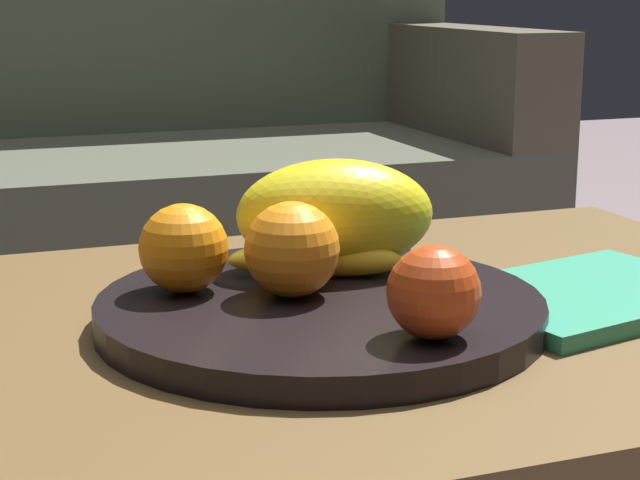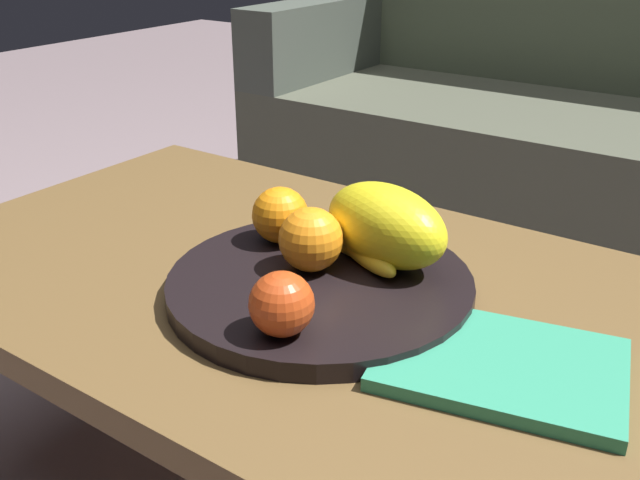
% 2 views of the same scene
% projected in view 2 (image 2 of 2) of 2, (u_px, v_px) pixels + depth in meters
% --- Properties ---
extents(coffee_table, '(1.13, 0.65, 0.42)m').
position_uv_depth(coffee_table, '(300.00, 306.00, 0.97)').
color(coffee_table, brown).
rests_on(coffee_table, ground_plane).
extents(couch, '(1.70, 0.70, 0.90)m').
position_uv_depth(couch, '(579.00, 140.00, 1.89)').
color(couch, '#46493B').
rests_on(couch, ground_plane).
extents(fruit_bowl, '(0.38, 0.38, 0.03)m').
position_uv_depth(fruit_bowl, '(320.00, 285.00, 0.90)').
color(fruit_bowl, black).
rests_on(fruit_bowl, coffee_table).
extents(melon_large_front, '(0.20, 0.14, 0.10)m').
position_uv_depth(melon_large_front, '(386.00, 225.00, 0.91)').
color(melon_large_front, yellow).
rests_on(melon_large_front, fruit_bowl).
extents(orange_front, '(0.08, 0.08, 0.08)m').
position_uv_depth(orange_front, '(311.00, 239.00, 0.90)').
color(orange_front, orange).
rests_on(orange_front, fruit_bowl).
extents(orange_left, '(0.08, 0.08, 0.08)m').
position_uv_depth(orange_left, '(280.00, 215.00, 0.98)').
color(orange_left, orange).
rests_on(orange_left, fruit_bowl).
extents(apple_front, '(0.07, 0.07, 0.07)m').
position_uv_depth(apple_front, '(282.00, 304.00, 0.76)').
color(apple_front, '#BB3E15').
rests_on(apple_front, fruit_bowl).
extents(banana_bunch, '(0.18, 0.10, 0.06)m').
position_uv_depth(banana_bunch, '(366.00, 244.00, 0.92)').
color(banana_bunch, yellow).
rests_on(banana_bunch, fruit_bowl).
extents(magazine, '(0.28, 0.23, 0.02)m').
position_uv_depth(magazine, '(501.00, 364.00, 0.75)').
color(magazine, '#308D69').
rests_on(magazine, coffee_table).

